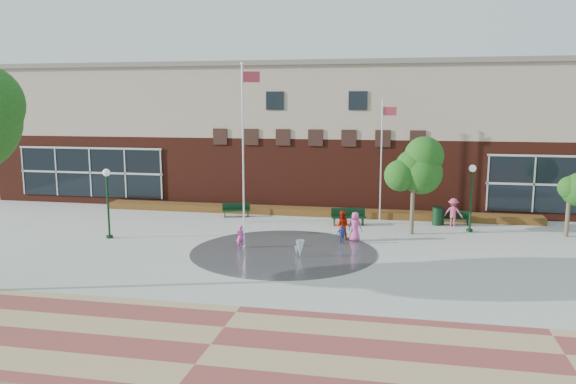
% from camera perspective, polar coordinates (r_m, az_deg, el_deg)
% --- Properties ---
extents(ground, '(120.00, 120.00, 0.00)m').
position_cam_1_polar(ground, '(22.62, -2.01, -8.09)').
color(ground, '#666056').
rests_on(ground, ground).
extents(plaza_concrete, '(46.00, 18.00, 0.01)m').
position_cam_1_polar(plaza_concrete, '(26.38, 0.00, -5.58)').
color(plaza_concrete, '#A8A8A0').
rests_on(plaza_concrete, ground).
extents(paver_band, '(46.00, 6.00, 0.01)m').
position_cam_1_polar(paver_band, '(16.32, -7.87, -15.13)').
color(paver_band, brown).
rests_on(paver_band, ground).
extents(splash_pad, '(8.40, 8.40, 0.01)m').
position_cam_1_polar(splash_pad, '(25.44, -0.44, -6.13)').
color(splash_pad, '#383A3D').
rests_on(splash_pad, ground).
extents(library_building, '(44.40, 10.40, 9.20)m').
position_cam_1_polar(library_building, '(38.89, 3.92, 6.04)').
color(library_building, '#4D1B12').
rests_on(library_building, ground).
extents(flower_bed, '(26.00, 1.20, 0.40)m').
position_cam_1_polar(flower_bed, '(33.68, 2.54, -2.38)').
color(flower_bed, maroon).
rests_on(flower_bed, ground).
extents(flagpole_left, '(1.00, 0.38, 8.83)m').
position_cam_1_polar(flagpole_left, '(31.10, -4.51, 5.80)').
color(flagpole_left, silver).
rests_on(flagpole_left, ground).
extents(flagpole_right, '(0.84, 0.17, 6.84)m').
position_cam_1_polar(flagpole_right, '(32.00, 9.53, 3.82)').
color(flagpole_right, silver).
rests_on(flagpole_right, ground).
extents(lamp_left, '(0.37, 0.37, 3.48)m').
position_cam_1_polar(lamp_left, '(28.95, -17.86, -0.34)').
color(lamp_left, black).
rests_on(lamp_left, ground).
extents(lamp_right, '(0.37, 0.37, 3.52)m').
position_cam_1_polar(lamp_right, '(30.48, 18.14, 0.15)').
color(lamp_right, black).
rests_on(lamp_right, ground).
extents(bench_left, '(1.69, 0.95, 0.82)m').
position_cam_1_polar(bench_left, '(33.23, -5.27, -2.10)').
color(bench_left, black).
rests_on(bench_left, ground).
extents(bench_mid, '(1.94, 0.91, 0.94)m').
position_cam_1_polar(bench_mid, '(31.00, 6.16, -2.85)').
color(bench_mid, black).
rests_on(bench_mid, ground).
extents(bench_right, '(1.60, 0.52, 0.80)m').
position_cam_1_polar(bench_right, '(32.20, 16.65, -2.82)').
color(bench_right, black).
rests_on(bench_right, ground).
extents(trash_can, '(0.63, 0.63, 1.03)m').
position_cam_1_polar(trash_can, '(31.92, 14.97, -2.36)').
color(trash_can, black).
rests_on(trash_can, ground).
extents(tree_mid, '(2.88, 2.88, 4.87)m').
position_cam_1_polar(tree_mid, '(28.89, 12.66, 2.63)').
color(tree_mid, '#4D402F').
rests_on(tree_mid, ground).
extents(tree_small_right, '(2.19, 2.19, 3.74)m').
position_cam_1_polar(tree_small_right, '(31.11, 26.75, 0.81)').
color(tree_small_right, '#4D402F').
rests_on(tree_small_right, ground).
extents(water_jet_a, '(0.38, 0.38, 0.75)m').
position_cam_1_polar(water_jet_a, '(24.57, 1.22, -6.70)').
color(water_jet_a, white).
rests_on(water_jet_a, ground).
extents(water_jet_b, '(0.17, 0.17, 0.39)m').
position_cam_1_polar(water_jet_b, '(24.95, 0.86, -6.45)').
color(water_jet_b, white).
rests_on(water_jet_b, ground).
extents(child_splash, '(0.48, 0.45, 1.09)m').
position_cam_1_polar(child_splash, '(26.08, -4.87, -4.56)').
color(child_splash, '#EE42B8').
rests_on(child_splash, ground).
extents(adult_red, '(0.78, 0.64, 1.49)m').
position_cam_1_polar(adult_red, '(27.51, 5.48, -3.43)').
color(adult_red, red).
rests_on(adult_red, ground).
extents(adult_pink, '(0.79, 0.60, 1.45)m').
position_cam_1_polar(adult_pink, '(27.45, 6.83, -3.52)').
color(adult_pink, '#D44895').
rests_on(adult_pink, ground).
extents(child_blue, '(0.55, 0.26, 0.92)m').
position_cam_1_polar(child_blue, '(26.89, 5.51, -4.34)').
color(child_blue, '#1642A1').
rests_on(child_blue, ground).
extents(person_bench, '(1.09, 0.74, 1.55)m').
position_cam_1_polar(person_bench, '(31.76, 16.44, -2.01)').
color(person_bench, '#C04568').
rests_on(person_bench, ground).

